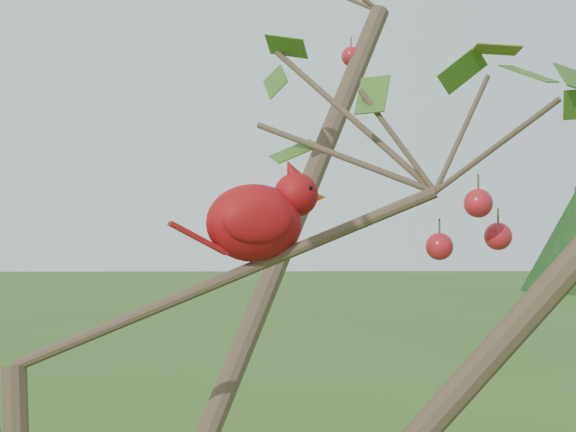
# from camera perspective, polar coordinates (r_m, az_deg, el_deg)

# --- Properties ---
(crabapple_tree) EXTENTS (2.35, 2.05, 2.95)m
(crabapple_tree) POSITION_cam_1_polar(r_m,az_deg,el_deg) (1.19, -15.42, -2.11)
(crabapple_tree) COLOR #473226
(crabapple_tree) RESTS_ON ground
(cardinal) EXTENTS (0.23, 0.14, 0.16)m
(cardinal) POSITION_cam_1_polar(r_m,az_deg,el_deg) (1.25, -1.86, -0.18)
(cardinal) COLOR #9E0D11
(cardinal) RESTS_ON ground
(distant_trees) EXTENTS (43.82, 9.52, 3.69)m
(distant_trees) POSITION_cam_1_polar(r_m,az_deg,el_deg) (26.31, 0.82, -1.87)
(distant_trees) COLOR #473226
(distant_trees) RESTS_ON ground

